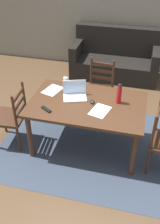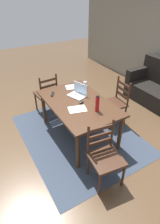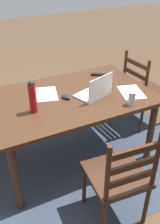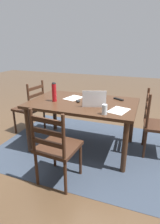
{
  "view_description": "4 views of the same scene",
  "coord_description": "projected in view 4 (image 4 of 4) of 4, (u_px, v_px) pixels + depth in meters",
  "views": [
    {
      "loc": [
        0.64,
        -2.9,
        2.73
      ],
      "look_at": [
        -0.09,
        -0.05,
        0.62
      ],
      "focal_mm": 42.28,
      "sensor_mm": 36.0,
      "label": 1
    },
    {
      "loc": [
        2.49,
        -1.44,
        2.46
      ],
      "look_at": [
        -0.06,
        0.07,
        0.47
      ],
      "focal_mm": 30.12,
      "sensor_mm": 36.0,
      "label": 2
    },
    {
      "loc": [
        0.91,
        2.01,
        1.96
      ],
      "look_at": [
        -0.04,
        0.13,
        0.63
      ],
      "focal_mm": 41.77,
      "sensor_mm": 36.0,
      "label": 3
    },
    {
      "loc": [
        -0.89,
        2.53,
        1.58
      ],
      "look_at": [
        0.0,
        0.11,
        0.62
      ],
      "focal_mm": 30.33,
      "sensor_mm": 36.0,
      "label": 4
    }
  ],
  "objects": [
    {
      "name": "drinking_glass",
      "position": [
        105.0,
        109.0,
        2.29
      ],
      "size": [
        0.06,
        0.06,
        0.13
      ],
      "primitive_type": "cylinder",
      "color": "silver",
      "rests_on": "dining_table"
    },
    {
      "name": "computer_mouse",
      "position": [
        78.0,
        101.0,
        2.79
      ],
      "size": [
        0.1,
        0.12,
        0.03
      ],
      "primitive_type": "ellipsoid",
      "rotation": [
        0.0,
        0.0,
        0.44
      ],
      "color": "black",
      "rests_on": "dining_table"
    },
    {
      "name": "area_rug",
      "position": [
        82.0,
        146.0,
        3.06
      ],
      "size": [
        2.53,
        2.02,
        0.01
      ],
      "primitive_type": "cube",
      "color": "#333D4C",
      "rests_on": "ground"
    },
    {
      "name": "ground_plane",
      "position": [
        82.0,
        146.0,
        3.06
      ],
      "size": [
        14.0,
        14.0,
        0.0
      ],
      "primitive_type": "plane",
      "color": "brown"
    },
    {
      "name": "chair_far_head",
      "position": [
        57.0,
        147.0,
        2.14
      ],
      "size": [
        0.48,
        0.48,
        0.95
      ],
      "color": "#3D2316",
      "rests_on": "ground"
    },
    {
      "name": "laptop",
      "position": [
        94.0,
        102.0,
        2.61
      ],
      "size": [
        0.37,
        0.31,
        0.23
      ],
      "color": "silver",
      "rests_on": "dining_table"
    },
    {
      "name": "chair_left_near",
      "position": [
        157.0,
        125.0,
        2.73
      ],
      "size": [
        0.47,
        0.47,
        0.95
      ],
      "color": "#3D2316",
      "rests_on": "ground"
    },
    {
      "name": "paper_stack_right",
      "position": [
        119.0,
        111.0,
        2.44
      ],
      "size": [
        0.28,
        0.34,
        0.0
      ],
      "primitive_type": "cube",
      "rotation": [
        0.0,
        0.0,
        -0.28
      ],
      "color": "white",
      "rests_on": "dining_table"
    },
    {
      "name": "paper_stack_left",
      "position": [
        74.0,
        98.0,
        2.99
      ],
      "size": [
        0.28,
        0.34,
        0.0
      ],
      "primitive_type": "cube",
      "rotation": [
        0.0,
        0.0,
        -0.27
      ],
      "color": "white",
      "rests_on": "dining_table"
    },
    {
      "name": "dining_table",
      "position": [
        83.0,
        107.0,
        2.83
      ],
      "size": [
        1.57,
        1.0,
        0.75
      ],
      "color": "#422819",
      "rests_on": "ground"
    },
    {
      "name": "tv_remote",
      "position": [
        119.0,
        99.0,
        2.9
      ],
      "size": [
        0.17,
        0.13,
        0.02
      ],
      "primitive_type": "cube",
      "rotation": [
        0.0,
        0.0,
        1.01
      ],
      "color": "black",
      "rests_on": "dining_table"
    },
    {
      "name": "water_bottle",
      "position": [
        54.0,
        91.0,
        2.78
      ],
      "size": [
        0.07,
        0.07,
        0.29
      ],
      "color": "#A81419",
      "rests_on": "dining_table"
    },
    {
      "name": "chair_right_near",
      "position": [
        30.0,
        108.0,
        3.42
      ],
      "size": [
        0.49,
        0.49,
        0.95
      ],
      "color": "#3D2316",
      "rests_on": "ground"
    }
  ]
}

